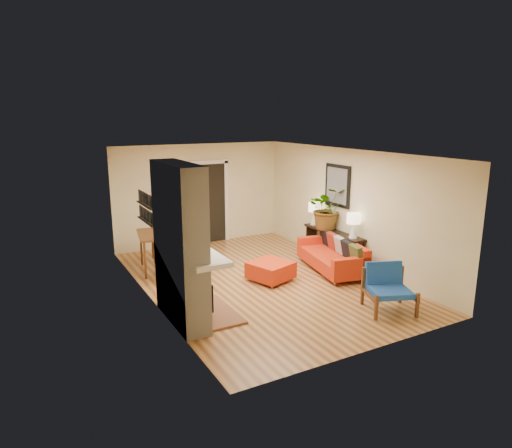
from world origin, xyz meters
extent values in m
plane|color=tan|center=(0.00, 0.00, 0.00)|extent=(6.50, 6.50, 0.00)
plane|color=white|center=(0.00, 0.00, 2.60)|extent=(6.50, 6.50, 0.00)
plane|color=#FBF1C4|center=(0.00, 3.25, 1.30)|extent=(4.50, 0.00, 4.50)
plane|color=#FBF1C4|center=(0.00, -3.25, 1.30)|extent=(4.50, 0.00, 4.50)
plane|color=#FBF1C4|center=(-2.25, 0.00, 1.30)|extent=(0.00, 6.50, 6.50)
plane|color=#FBF1C4|center=(2.25, 0.00, 1.30)|extent=(0.00, 6.50, 6.50)
cube|color=black|center=(0.25, 3.22, 1.05)|extent=(0.88, 0.06, 2.10)
cube|color=white|center=(-0.24, 3.21, 1.05)|extent=(0.10, 0.08, 2.18)
cube|color=white|center=(0.74, 3.21, 1.05)|extent=(0.10, 0.08, 2.18)
cube|color=white|center=(0.25, 3.21, 2.13)|extent=(1.08, 0.08, 0.10)
cube|color=black|center=(2.22, 0.40, 1.75)|extent=(0.04, 0.85, 0.95)
cube|color=slate|center=(2.19, 0.40, 1.75)|extent=(0.01, 0.70, 0.80)
cube|color=black|center=(-2.21, 0.35, 1.42)|extent=(0.06, 0.95, 0.02)
cube|color=black|center=(-2.21, 0.35, 1.72)|extent=(0.06, 0.95, 0.02)
cube|color=white|center=(-2.04, -1.00, 1.86)|extent=(0.42, 1.50, 1.48)
cube|color=white|center=(-2.04, -1.00, 0.56)|extent=(0.42, 1.50, 1.12)
cube|color=white|center=(-1.79, -1.00, 1.12)|extent=(0.60, 1.68, 0.08)
cube|color=black|center=(-1.83, -1.00, 0.45)|extent=(0.03, 0.72, 0.78)
cube|color=brown|center=(-1.53, -1.00, 0.02)|extent=(0.75, 1.30, 0.04)
cube|color=black|center=(-1.71, -1.00, 0.34)|extent=(0.30, 0.36, 0.48)
cylinder|color=black|center=(-1.71, -1.00, 0.78)|extent=(0.10, 0.10, 0.40)
cube|color=gold|center=(-1.82, -1.00, 1.75)|extent=(0.04, 0.95, 0.95)
cube|color=silver|center=(-1.80, -1.00, 1.75)|extent=(0.01, 0.82, 0.82)
cylinder|color=silver|center=(1.17, -0.96, 0.05)|extent=(0.04, 0.04, 0.09)
cylinder|color=silver|center=(1.79, -1.08, 0.05)|extent=(0.04, 0.04, 0.09)
cylinder|color=silver|center=(1.51, 0.70, 0.05)|extent=(0.04, 0.04, 0.09)
cylinder|color=silver|center=(2.13, 0.58, 0.05)|extent=(0.04, 0.04, 0.09)
cube|color=red|center=(1.65, -0.19, 0.23)|extent=(1.19, 2.04, 0.27)
cube|color=red|center=(1.96, -0.25, 0.52)|extent=(0.56, 1.91, 0.32)
cube|color=red|center=(1.47, -1.05, 0.46)|extent=(0.84, 0.32, 0.18)
cube|color=red|center=(1.83, 0.67, 0.46)|extent=(0.84, 0.32, 0.18)
cube|color=#475424|center=(1.69, -0.94, 0.56)|extent=(0.25, 0.39, 0.38)
cube|color=black|center=(1.76, -0.59, 0.56)|extent=(0.25, 0.39, 0.38)
cube|color=#B4B3AE|center=(1.84, -0.23, 0.56)|extent=(0.25, 0.39, 0.38)
cube|color=maroon|center=(1.90, 0.08, 0.56)|extent=(0.25, 0.39, 0.38)
cube|color=black|center=(1.97, 0.44, 0.56)|extent=(0.25, 0.39, 0.38)
cylinder|color=silver|center=(-0.02, -0.48, 0.03)|extent=(0.05, 0.05, 0.06)
cylinder|color=silver|center=(0.58, -0.29, 0.03)|extent=(0.05, 0.05, 0.06)
cylinder|color=silver|center=(-0.21, 0.11, 0.03)|extent=(0.05, 0.05, 0.06)
cylinder|color=silver|center=(0.38, 0.30, 0.03)|extent=(0.05, 0.05, 0.06)
cube|color=red|center=(0.18, -0.09, 0.22)|extent=(0.96, 0.96, 0.33)
cube|color=brown|center=(0.88, -2.23, 0.30)|extent=(0.32, 0.71, 0.05)
cube|color=brown|center=(0.76, -2.54, 0.22)|extent=(0.06, 0.06, 0.44)
cube|color=brown|center=(1.00, -1.93, 0.35)|extent=(0.06, 0.06, 0.69)
cube|color=brown|center=(1.55, -2.49, 0.30)|extent=(0.32, 0.71, 0.05)
cube|color=brown|center=(1.43, -2.80, 0.22)|extent=(0.06, 0.06, 0.44)
cube|color=brown|center=(1.67, -2.19, 0.35)|extent=(0.06, 0.06, 0.69)
cube|color=blue|center=(1.21, -2.36, 0.36)|extent=(0.83, 0.81, 0.10)
cube|color=blue|center=(1.32, -2.09, 0.59)|extent=(0.67, 0.40, 0.41)
cube|color=brown|center=(-1.65, 1.64, 0.81)|extent=(0.95, 1.22, 0.04)
cylinder|color=brown|center=(-2.04, 1.23, 0.40)|extent=(0.06, 0.06, 0.79)
cylinder|color=brown|center=(-1.43, 1.12, 0.40)|extent=(0.06, 0.06, 0.79)
cylinder|color=brown|center=(-1.87, 2.16, 0.40)|extent=(0.06, 0.06, 0.79)
cylinder|color=brown|center=(-1.26, 2.05, 0.40)|extent=(0.06, 0.06, 0.79)
cube|color=brown|center=(-1.62, 0.91, 0.49)|extent=(0.54, 0.54, 0.04)
cube|color=brown|center=(-1.58, 1.12, 0.77)|extent=(0.46, 0.13, 0.51)
cylinder|color=brown|center=(-1.83, 0.76, 0.24)|extent=(0.04, 0.04, 0.48)
cylinder|color=brown|center=(-1.46, 0.69, 0.24)|extent=(0.04, 0.04, 0.48)
cylinder|color=brown|center=(-1.77, 1.12, 0.24)|extent=(0.04, 0.04, 0.48)
cylinder|color=brown|center=(-1.40, 1.06, 0.24)|extent=(0.04, 0.04, 0.48)
cube|color=brown|center=(-1.36, 2.31, 0.49)|extent=(0.54, 0.54, 0.04)
cube|color=brown|center=(-1.40, 2.10, 0.77)|extent=(0.46, 0.13, 0.51)
cylinder|color=brown|center=(-1.58, 2.16, 0.24)|extent=(0.04, 0.04, 0.48)
cylinder|color=brown|center=(-1.21, 2.10, 0.24)|extent=(0.04, 0.04, 0.48)
cylinder|color=brown|center=(-1.51, 2.53, 0.24)|extent=(0.04, 0.04, 0.48)
cylinder|color=brown|center=(-1.14, 2.46, 0.24)|extent=(0.04, 0.04, 0.48)
cube|color=black|center=(2.07, 0.29, 0.70)|extent=(0.34, 1.85, 0.05)
cube|color=black|center=(2.07, -0.56, 0.34)|extent=(0.30, 0.04, 0.68)
cube|color=black|center=(2.07, 1.14, 0.34)|extent=(0.30, 0.04, 0.68)
cone|color=white|center=(2.07, -0.37, 0.88)|extent=(0.18, 0.18, 0.30)
cylinder|color=white|center=(2.07, -0.37, 1.05)|extent=(0.03, 0.03, 0.06)
cylinder|color=#FFEABF|center=(2.07, -0.37, 1.16)|extent=(0.30, 0.30, 0.22)
cone|color=white|center=(2.07, 1.04, 0.88)|extent=(0.18, 0.18, 0.30)
cylinder|color=white|center=(2.07, 1.04, 1.05)|extent=(0.03, 0.03, 0.06)
cylinder|color=#FFEABF|center=(2.07, 1.04, 1.16)|extent=(0.30, 0.30, 0.22)
imported|color=#1E5919|center=(2.06, 0.53, 1.22)|extent=(1.13, 1.06, 1.00)
camera|label=1|loc=(-4.33, -7.70, 3.31)|focal=32.00mm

